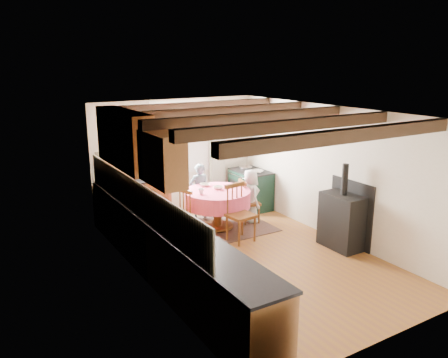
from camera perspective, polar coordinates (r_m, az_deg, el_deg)
floor at (r=7.67m, az=3.14°, el=-9.66°), size 3.60×5.50×0.00m
ceiling at (r=7.03m, az=3.42°, el=8.47°), size 3.60×5.50×0.00m
wall_back at (r=9.58m, az=-6.06°, el=2.83°), size 3.60×0.00×2.40m
wall_front at (r=5.35m, az=20.31°, el=-7.80°), size 3.60×0.00×2.40m
wall_left at (r=6.45m, az=-10.06°, el=-3.23°), size 0.00×5.50×2.40m
wall_right at (r=8.38m, az=13.49°, el=0.76°), size 0.00×5.50×2.40m
beam_a at (r=5.52m, az=15.29°, el=5.31°), size 3.60×0.16×0.16m
beam_b at (r=6.25m, az=8.65°, el=6.70°), size 3.60×0.16×0.16m
beam_c at (r=7.04m, az=3.41°, el=7.74°), size 3.60×0.16×0.16m
beam_d at (r=7.87m, az=-0.76°, el=8.51°), size 3.60×0.16×0.16m
beam_e at (r=8.75m, az=-4.13°, el=9.10°), size 3.60×0.16×0.16m
splash_left at (r=6.72m, az=-10.84°, el=-2.52°), size 0.02×4.50×0.55m
splash_back at (r=9.19m, az=-11.65°, el=2.10°), size 1.40×0.02×0.55m
base_cabinet_left at (r=6.82m, az=-7.40°, el=-8.93°), size 0.60×5.30×0.88m
base_cabinet_back at (r=9.12m, az=-11.10°, el=-2.93°), size 1.30×0.60×0.88m
worktop_left at (r=6.66m, az=-7.38°, el=-5.27°), size 0.64×5.30×0.04m
worktop_back at (r=8.97m, az=-11.20°, el=-0.16°), size 1.30×0.64×0.04m
wall_cabinet_glass at (r=7.43m, az=-12.49°, el=4.98°), size 0.34×1.80×0.90m
wall_cabinet_solid at (r=6.06m, az=-7.82°, el=2.55°), size 0.34×0.90×0.70m
window_frame at (r=9.54m, az=-5.54°, el=5.24°), size 1.34×0.03×1.54m
window_pane at (r=9.54m, az=-5.55°, el=5.24°), size 1.20×0.01×1.40m
curtain_left at (r=9.23m, az=-9.99°, el=1.59°), size 0.35×0.10×2.10m
curtain_right at (r=9.95m, az=-0.84°, el=2.77°), size 0.35×0.10×2.10m
curtain_rod at (r=9.38m, az=-5.40°, el=8.78°), size 2.00×0.03×0.03m
wall_picture at (r=9.99m, az=4.26°, el=6.28°), size 0.04×0.50×0.60m
wall_plate at (r=9.95m, az=-0.56°, el=6.28°), size 0.30×0.02×0.30m
rug at (r=8.86m, az=-0.80°, el=-6.15°), size 1.98×1.54×0.01m
dining_table at (r=8.73m, az=-0.81°, el=-3.86°), size 1.26×1.26×0.76m
chair_near at (r=8.08m, az=2.15°, el=-4.34°), size 0.50×0.52×1.05m
chair_left at (r=8.24m, az=-5.72°, el=-4.53°), size 0.49×0.48×0.91m
chair_right at (r=9.04m, az=3.24°, el=-2.81°), size 0.47×0.46×0.89m
aga_range at (r=9.93m, az=3.38°, el=-1.25°), size 0.61×0.94×0.87m
cast_iron_stove at (r=8.00m, az=14.74°, el=-3.36°), size 0.45×0.75×1.49m
child_far at (r=9.23m, az=-3.14°, el=-1.55°), size 0.45×0.32×1.16m
child_right at (r=9.04m, az=3.32°, el=-2.15°), size 0.42×0.57×1.08m
bowl_a at (r=8.93m, az=-2.40°, el=-0.74°), size 0.27×0.27×0.05m
bowl_b at (r=8.70m, az=-0.74°, el=-1.10°), size 0.26×0.26×0.06m
cup at (r=8.40m, az=-2.89°, el=-1.56°), size 0.14×0.14×0.10m
canister_tall at (r=8.91m, az=-13.16°, el=0.65°), size 0.16×0.16×0.27m
canister_wide at (r=9.04m, az=-10.99°, el=0.77°), size 0.19×0.19×0.21m
canister_slim at (r=9.06m, az=-9.59°, el=1.11°), size 0.10×0.10×0.28m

